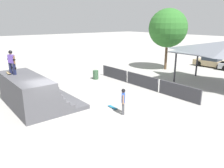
# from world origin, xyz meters

# --- Properties ---
(ground_plane) EXTENTS (160.00, 160.00, 0.00)m
(ground_plane) POSITION_xyz_m (0.00, 0.00, 0.00)
(ground_plane) COLOR #A3A09B
(quarter_pipe_ramp) EXTENTS (5.45, 3.98, 2.04)m
(quarter_pipe_ramp) POSITION_xyz_m (-2.33, -0.47, 0.89)
(quarter_pipe_ramp) COLOR #4C4C51
(quarter_pipe_ramp) RESTS_ON ground
(skater_on_deck) EXTENTS (0.66, 0.43, 1.56)m
(skater_on_deck) POSITION_xyz_m (-3.35, -1.22, 2.94)
(skater_on_deck) COLOR #1E2347
(skater_on_deck) RESTS_ON quarter_pipe_ramp
(skateboard_on_deck) EXTENTS (0.86, 0.29, 0.09)m
(skateboard_on_deck) POSITION_xyz_m (-3.74, -1.38, 2.10)
(skateboard_on_deck) COLOR green
(skateboard_on_deck) RESTS_ON quarter_pipe_ramp
(bystander_walking) EXTENTS (0.51, 0.49, 1.55)m
(bystander_walking) POSITION_xyz_m (2.28, 3.32, 0.91)
(bystander_walking) COLOR #4C4C51
(bystander_walking) RESTS_ON ground
(skateboard_on_ground) EXTENTS (0.83, 0.25, 0.09)m
(skateboard_on_ground) POSITION_xyz_m (1.25, 3.36, 0.06)
(skateboard_on_ground) COLOR blue
(skateboard_on_ground) RESTS_ON ground
(barrier_fence) EXTENTS (10.73, 0.12, 1.05)m
(barrier_fence) POSITION_xyz_m (-0.88, 8.21, 0.53)
(barrier_fence) COLOR #3D3D42
(barrier_fence) RESTS_ON ground
(tree_beside_pavilion) EXTENTS (4.23, 4.23, 6.74)m
(tree_beside_pavilion) POSITION_xyz_m (-4.15, 15.52, 4.62)
(tree_beside_pavilion) COLOR brown
(tree_beside_pavilion) RESTS_ON ground
(trash_bin) EXTENTS (0.52, 0.52, 0.85)m
(trash_bin) POSITION_xyz_m (-5.48, 6.67, 0.42)
(trash_bin) COLOR #385B3D
(trash_bin) RESTS_ON ground
(parked_car_tan) EXTENTS (4.22, 1.90, 1.27)m
(parked_car_tan) POSITION_xyz_m (-1.47, 21.01, 0.60)
(parked_car_tan) COLOR tan
(parked_car_tan) RESTS_ON ground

